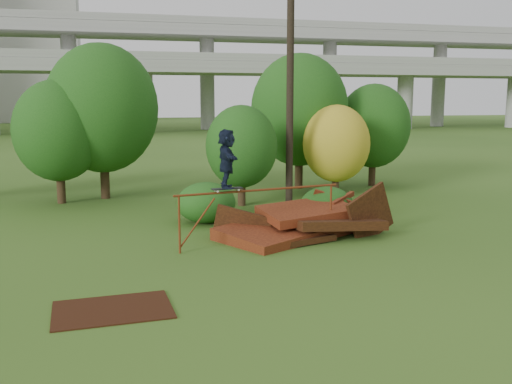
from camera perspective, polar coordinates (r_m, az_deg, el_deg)
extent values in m
plane|color=#2D5116|center=(14.42, 5.14, -7.40)|extent=(240.00, 240.00, 0.00)
cube|color=#40140B|center=(17.34, 2.81, -3.91)|extent=(4.50, 3.89, 0.64)
cube|color=black|center=(17.52, 7.80, -3.04)|extent=(2.86, 1.90, 0.54)
cube|color=#40140B|center=(17.67, 5.11, -1.96)|extent=(3.01, 2.23, 0.57)
cube|color=black|center=(17.74, 11.36, -2.23)|extent=(1.92, 0.81, 1.95)
cube|color=#40140B|center=(18.78, 7.15, -1.79)|extent=(1.38, 0.81, 1.44)
cube|color=black|center=(17.37, -1.37, -3.30)|extent=(1.70, 1.03, 1.22)
cube|color=black|center=(16.34, 5.08, -4.97)|extent=(2.04, 0.80, 0.17)
cube|color=#40140B|center=(18.59, 8.66, -0.69)|extent=(1.16, 0.98, 0.34)
cylinder|color=maroon|center=(15.47, -7.67, -3.27)|extent=(0.06, 0.06, 1.58)
cylinder|color=maroon|center=(17.41, 7.48, -1.87)|extent=(0.06, 0.06, 1.58)
cylinder|color=maroon|center=(16.15, 0.36, 0.20)|extent=(4.99, 0.92, 0.06)
cube|color=black|center=(15.75, -2.92, 0.35)|extent=(0.90, 0.38, 0.03)
cylinder|color=beige|center=(15.56, -3.86, 0.06)|extent=(0.07, 0.04, 0.06)
cylinder|color=beige|center=(15.74, -4.10, 0.16)|extent=(0.07, 0.04, 0.06)
cylinder|color=beige|center=(15.79, -1.74, 0.21)|extent=(0.07, 0.04, 0.06)
cylinder|color=beige|center=(15.96, -2.00, 0.31)|extent=(0.07, 0.04, 0.06)
imported|color=black|center=(15.65, -2.94, 3.34)|extent=(0.68, 1.56, 1.63)
cube|color=black|center=(11.85, -14.15, -11.33)|extent=(2.37, 1.75, 0.03)
cylinder|color=black|center=(24.09, -18.93, 0.82)|extent=(0.34, 0.34, 1.60)
ellipsoid|color=#154211|center=(23.89, -19.20, 5.82)|extent=(3.48, 3.48, 4.00)
cylinder|color=black|center=(24.71, -14.89, 1.71)|extent=(0.37, 0.37, 2.03)
ellipsoid|color=#154211|center=(24.52, -15.16, 8.08)|extent=(4.61, 4.61, 5.30)
cylinder|color=black|center=(22.32, -1.45, 0.27)|extent=(0.31, 0.31, 1.28)
ellipsoid|color=#154211|center=(22.12, -1.47, 4.58)|extent=(2.78, 2.78, 3.20)
cylinder|color=black|center=(26.70, 4.31, 2.46)|extent=(0.37, 0.37, 1.96)
ellipsoid|color=#154211|center=(26.52, 4.38, 8.18)|extent=(4.48, 4.48, 5.15)
cylinder|color=black|center=(24.53, 7.94, 0.92)|extent=(0.30, 0.30, 1.22)
ellipsoid|color=#A58C19|center=(24.34, 8.03, 4.83)|extent=(2.84, 2.84, 3.26)
cylinder|color=black|center=(28.08, 11.54, 2.24)|extent=(0.34, 0.34, 1.58)
ellipsoid|color=#154211|center=(27.90, 11.67, 6.50)|extent=(3.47, 3.47, 3.99)
ellipsoid|color=#154211|center=(19.24, -5.01, -1.06)|extent=(2.00, 1.84, 1.38)
ellipsoid|color=#154211|center=(19.06, 7.08, -1.36)|extent=(1.80, 1.65, 1.28)
cylinder|color=black|center=(22.38, 3.43, 11.56)|extent=(0.28, 0.28, 10.07)
cube|color=gray|center=(73.25, -11.21, 12.11)|extent=(160.00, 9.00, 1.40)
cube|color=gray|center=(79.63, -11.60, 15.46)|extent=(160.00, 9.00, 1.40)
cylinder|color=gray|center=(73.14, -11.11, 8.98)|extent=(2.20, 2.20, 8.00)
cylinder|color=gray|center=(76.45, 2.65, 9.14)|extent=(2.20, 2.20, 8.00)
cube|color=#9E9E99|center=(115.96, -20.80, 13.54)|extent=(14.00, 14.00, 28.00)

